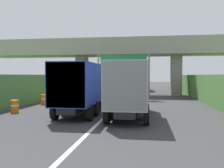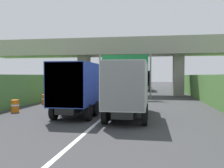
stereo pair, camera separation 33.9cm
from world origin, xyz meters
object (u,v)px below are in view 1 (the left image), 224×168
(truck_yellow, at_px, (102,83))
(truck_blue, at_px, (82,86))
(construction_barrel_3, at_px, (44,100))
(car_orange, at_px, (143,84))
(overhead_highway_sign, at_px, (123,66))
(construction_barrel_2, at_px, (15,106))
(truck_green, at_px, (141,80))
(truck_silver, at_px, (130,87))

(truck_yellow, bearing_deg, truck_blue, -89.00)
(truck_blue, xyz_separation_m, construction_barrel_3, (-4.97, 4.82, -1.47))
(truck_blue, bearing_deg, truck_yellow, 91.00)
(truck_yellow, height_order, car_orange, truck_yellow)
(overhead_highway_sign, xyz_separation_m, car_orange, (1.77, 25.40, -2.86))
(overhead_highway_sign, distance_m, construction_barrel_2, 13.29)
(overhead_highway_sign, bearing_deg, car_orange, 86.01)
(truck_blue, relative_size, truck_green, 1.00)
(truck_blue, relative_size, car_orange, 1.78)
(truck_yellow, xyz_separation_m, car_orange, (3.61, 28.71, -1.08))
(truck_blue, bearing_deg, construction_barrel_2, -179.71)
(overhead_highway_sign, bearing_deg, truck_blue, -98.85)
(construction_barrel_2, height_order, construction_barrel_3, same)
(overhead_highway_sign, xyz_separation_m, construction_barrel_3, (-6.69, -6.17, -3.25))
(truck_yellow, bearing_deg, construction_barrel_2, -122.14)
(overhead_highway_sign, relative_size, construction_barrel_3, 6.53)
(car_orange, xyz_separation_m, construction_barrel_2, (-8.46, -36.42, -0.40))
(truck_silver, xyz_separation_m, car_orange, (0.19, 37.17, -1.08))
(construction_barrel_3, bearing_deg, overhead_highway_sign, 42.72)
(construction_barrel_3, bearing_deg, truck_blue, -44.08)
(overhead_highway_sign, distance_m, truck_silver, 12.00)
(construction_barrel_2, relative_size, construction_barrel_3, 1.00)
(truck_blue, bearing_deg, construction_barrel_3, 135.92)
(car_orange, height_order, construction_barrel_2, car_orange)
(truck_green, bearing_deg, car_orange, 88.69)
(truck_blue, distance_m, construction_barrel_3, 7.08)
(truck_yellow, height_order, truck_green, same)
(truck_blue, height_order, construction_barrel_2, truck_blue)
(truck_yellow, height_order, truck_silver, same)
(construction_barrel_2, bearing_deg, truck_blue, 0.29)
(overhead_highway_sign, bearing_deg, truck_yellow, -119.17)
(truck_yellow, relative_size, truck_green, 1.00)
(overhead_highway_sign, bearing_deg, construction_barrel_3, -137.28)
(truck_silver, bearing_deg, truck_yellow, 112.04)
(overhead_highway_sign, relative_size, truck_silver, 0.81)
(truck_yellow, distance_m, car_orange, 28.95)
(truck_yellow, height_order, construction_barrel_2, truck_yellow)
(truck_green, bearing_deg, construction_barrel_3, -110.51)
(truck_blue, height_order, truck_green, same)
(truck_yellow, xyz_separation_m, construction_barrel_3, (-4.84, -2.87, -1.47))
(truck_silver, height_order, car_orange, truck_silver)
(truck_silver, relative_size, construction_barrel_3, 8.11)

